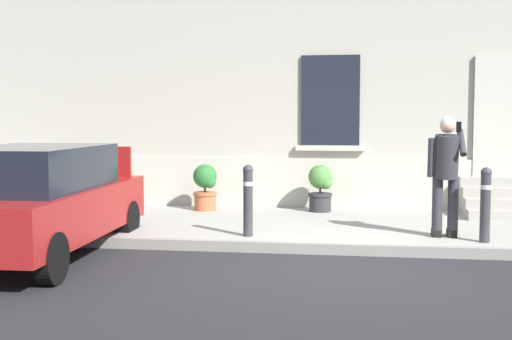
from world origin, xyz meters
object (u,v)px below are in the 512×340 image
object	(u,v)px
hatchback_car_red	(37,199)
person_on_phone	(446,168)
planter_terracotta	(205,186)
planter_olive	(96,184)
bollard_far_left	(248,198)
bollard_near_person	(485,202)
planter_charcoal	(321,187)

from	to	relation	value
hatchback_car_red	person_on_phone	distance (m)	5.71
person_on_phone	planter_terracotta	distance (m)	4.67
planter_olive	planter_terracotta	xyz separation A→B (m)	(2.14, -0.02, 0.00)
bollard_far_left	person_on_phone	world-z (taller)	person_on_phone
bollard_near_person	person_on_phone	size ratio (longest dim) A/B	0.60
bollard_far_left	planter_olive	world-z (taller)	bollard_far_left
bollard_far_left	planter_charcoal	bearing A→B (deg)	71.24
bollard_near_person	planter_charcoal	xyz separation A→B (m)	(-2.40, 2.71, -0.11)
person_on_phone	planter_terracotta	world-z (taller)	person_on_phone
hatchback_car_red	planter_olive	xyz separation A→B (m)	(-0.68, 3.78, -0.18)
bollard_near_person	planter_charcoal	distance (m)	3.63
hatchback_car_red	bollard_near_person	size ratio (longest dim) A/B	3.93
bollard_near_person	planter_charcoal	bearing A→B (deg)	131.56
planter_olive	bollard_near_person	bearing A→B (deg)	-21.21
hatchback_car_red	planter_olive	bearing A→B (deg)	100.25
bollard_near_person	bollard_far_left	world-z (taller)	same
person_on_phone	bollard_near_person	bearing A→B (deg)	-40.51
planter_charcoal	person_on_phone	bearing A→B (deg)	-51.59
bollard_near_person	person_on_phone	world-z (taller)	person_on_phone
bollard_near_person	planter_olive	size ratio (longest dim) A/B	1.22
person_on_phone	planter_terracotta	bearing A→B (deg)	141.92
bollard_far_left	planter_terracotta	size ratio (longest dim) A/B	1.22
planter_terracotta	planter_charcoal	bearing A→B (deg)	3.78
hatchback_car_red	planter_olive	world-z (taller)	hatchback_car_red
planter_charcoal	bollard_far_left	bearing A→B (deg)	-108.76
planter_olive	planter_terracotta	distance (m)	2.14
hatchback_car_red	bollard_near_person	world-z (taller)	hatchback_car_red
planter_charcoal	planter_terracotta	bearing A→B (deg)	-176.22
bollard_far_left	person_on_phone	bearing A→B (deg)	6.18
planter_charcoal	bollard_near_person	bearing A→B (deg)	-48.44
hatchback_car_red	person_on_phone	world-z (taller)	person_on_phone
person_on_phone	bollard_far_left	bearing A→B (deg)	177.35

